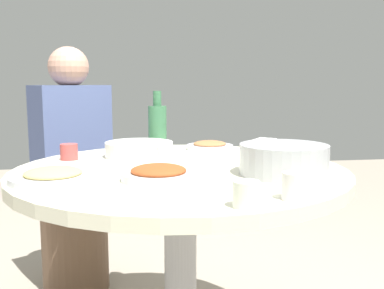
{
  "coord_description": "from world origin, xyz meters",
  "views": [
    {
      "loc": [
        -0.17,
        -1.42,
        1.03
      ],
      "look_at": [
        0.04,
        0.02,
        0.82
      ],
      "focal_mm": 40.84,
      "sensor_mm": 36.0,
      "label": 1
    }
  ],
  "objects": [
    {
      "name": "tea_cup_near",
      "position": [
        0.22,
        -0.44,
        0.78
      ],
      "size": [
        0.06,
        0.06,
        0.07
      ],
      "primitive_type": "cylinder",
      "color": "white",
      "rests_on": "round_dining_table"
    },
    {
      "name": "dish_noodles",
      "position": [
        -0.38,
        -0.15,
        0.76
      ],
      "size": [
        0.25,
        0.25,
        0.04
      ],
      "color": "silver",
      "rests_on": "round_dining_table"
    },
    {
      "name": "soup_bowl",
      "position": [
        -0.13,
        0.24,
        0.77
      ],
      "size": [
        0.26,
        0.26,
        0.06
      ],
      "color": "white",
      "rests_on": "round_dining_table"
    },
    {
      "name": "dish_tofu_braise",
      "position": [
        0.17,
        0.39,
        0.76
      ],
      "size": [
        0.2,
        0.2,
        0.04
      ],
      "color": "silver",
      "rests_on": "round_dining_table"
    },
    {
      "name": "dish_stirfry",
      "position": [
        -0.08,
        -0.18,
        0.77
      ],
      "size": [
        0.22,
        0.22,
        0.05
      ],
      "color": "silver",
      "rests_on": "round_dining_table"
    },
    {
      "name": "dish_eggplant",
      "position": [
        0.38,
        0.18,
        0.77
      ],
      "size": [
        0.25,
        0.25,
        0.05
      ],
      "color": "silver",
      "rests_on": "round_dining_table"
    },
    {
      "name": "tea_cup_far",
      "position": [
        -0.39,
        0.21,
        0.78
      ],
      "size": [
        0.06,
        0.06,
        0.06
      ],
      "primitive_type": "cylinder",
      "color": "#C14947",
      "rests_on": "round_dining_table"
    },
    {
      "name": "diner_left",
      "position": [
        -0.44,
        0.73,
        0.76
      ],
      "size": [
        0.45,
        0.46,
        0.76
      ],
      "color": "#2D333D",
      "rests_on": "stool_for_diner_left"
    },
    {
      "name": "round_dining_table",
      "position": [
        0.0,
        0.0,
        0.64
      ],
      "size": [
        1.1,
        1.1,
        0.75
      ],
      "color": "#99999E",
      "rests_on": "ground"
    },
    {
      "name": "stool_for_diner_left",
      "position": [
        -0.44,
        0.73,
        0.22
      ],
      "size": [
        0.32,
        0.32,
        0.44
      ],
      "primitive_type": "cylinder",
      "color": "brown",
      "rests_on": "ground"
    },
    {
      "name": "rice_bowl",
      "position": [
        0.3,
        -0.15,
        0.8
      ],
      "size": [
        0.27,
        0.27,
        0.1
      ],
      "color": "#B2B5BA",
      "rests_on": "round_dining_table"
    },
    {
      "name": "tea_cup_side",
      "position": [
        0.09,
        -0.49,
        0.78
      ],
      "size": [
        0.06,
        0.06,
        0.06
      ],
      "primitive_type": "cylinder",
      "color": "white",
      "rests_on": "round_dining_table"
    },
    {
      "name": "green_bottle",
      "position": [
        -0.04,
        0.46,
        0.85
      ],
      "size": [
        0.08,
        0.08,
        0.25
      ],
      "color": "#3D764D",
      "rests_on": "round_dining_table"
    }
  ]
}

